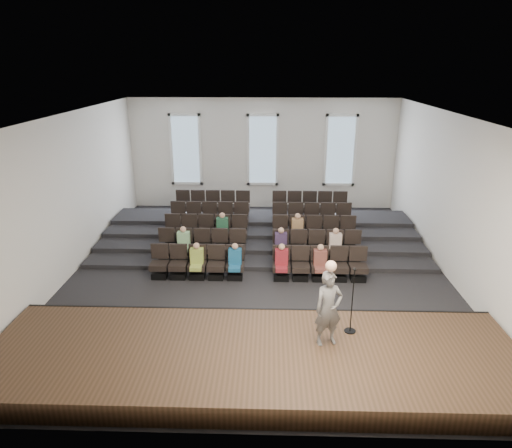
% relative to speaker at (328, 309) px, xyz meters
% --- Properties ---
extents(ground, '(14.00, 14.00, 0.00)m').
position_rel_speaker_xyz_m(ground, '(-1.65, 4.77, -1.37)').
color(ground, black).
rests_on(ground, ground).
extents(ceiling, '(12.00, 14.00, 0.02)m').
position_rel_speaker_xyz_m(ceiling, '(-1.65, 4.77, 3.64)').
color(ceiling, white).
rests_on(ceiling, ground).
extents(wall_back, '(12.00, 0.04, 5.00)m').
position_rel_speaker_xyz_m(wall_back, '(-1.65, 11.79, 1.13)').
color(wall_back, silver).
rests_on(wall_back, ground).
extents(wall_front, '(12.00, 0.04, 5.00)m').
position_rel_speaker_xyz_m(wall_front, '(-1.65, -2.25, 1.13)').
color(wall_front, silver).
rests_on(wall_front, ground).
extents(wall_left, '(0.04, 14.00, 5.00)m').
position_rel_speaker_xyz_m(wall_left, '(-7.67, 4.77, 1.13)').
color(wall_left, silver).
rests_on(wall_left, ground).
extents(wall_right, '(0.04, 14.00, 5.00)m').
position_rel_speaker_xyz_m(wall_right, '(4.37, 4.77, 1.13)').
color(wall_right, silver).
rests_on(wall_right, ground).
extents(stage, '(11.80, 3.60, 0.50)m').
position_rel_speaker_xyz_m(stage, '(-1.65, -0.33, -1.12)').
color(stage, '#422B1C').
rests_on(stage, ground).
extents(stage_lip, '(11.80, 0.06, 0.52)m').
position_rel_speaker_xyz_m(stage_lip, '(-1.65, 1.44, -1.12)').
color(stage_lip, black).
rests_on(stage_lip, ground).
extents(risers, '(11.80, 4.80, 0.60)m').
position_rel_speaker_xyz_m(risers, '(-1.65, 7.94, -1.18)').
color(risers, black).
rests_on(risers, ground).
extents(seating_rows, '(6.80, 4.70, 1.67)m').
position_rel_speaker_xyz_m(seating_rows, '(-1.65, 6.31, -0.69)').
color(seating_rows, black).
rests_on(seating_rows, ground).
extents(windows, '(8.44, 0.10, 3.24)m').
position_rel_speaker_xyz_m(windows, '(-1.65, 11.72, 1.33)').
color(windows, white).
rests_on(windows, wall_back).
extents(audience, '(5.45, 2.64, 1.10)m').
position_rel_speaker_xyz_m(audience, '(-1.57, 4.99, -0.57)').
color(audience, '#99AC45').
rests_on(audience, seating_rows).
extents(speaker, '(0.73, 0.59, 1.74)m').
position_rel_speaker_xyz_m(speaker, '(0.00, 0.00, 0.00)').
color(speaker, '#565452').
rests_on(speaker, stage).
extents(mic_stand, '(0.27, 0.27, 1.63)m').
position_rel_speaker_xyz_m(mic_stand, '(0.60, 0.48, -0.39)').
color(mic_stand, black).
rests_on(mic_stand, stage).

